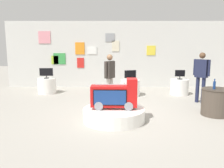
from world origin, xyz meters
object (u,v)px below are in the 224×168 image
(main_display_pedestal, at_px, (114,114))
(tv_on_left_rear, at_px, (47,73))
(side_table_round, at_px, (216,102))
(display_pedestal_center_rear, at_px, (130,88))
(display_pedestal_right_rear, at_px, (180,87))
(display_pedestal_left_rear, at_px, (47,86))
(shopper_browsing_rear, at_px, (202,74))
(novelty_firetruck_tv, at_px, (115,96))
(shopper_browsing_near_truck, at_px, (110,74))
(tv_on_center_rear, at_px, (131,75))
(tv_on_right_rear, at_px, (180,74))
(bottle_on_side_table, at_px, (215,85))

(main_display_pedestal, bearing_deg, tv_on_left_rear, 127.85)
(main_display_pedestal, distance_m, side_table_round, 2.86)
(display_pedestal_center_rear, relative_size, display_pedestal_right_rear, 1.05)
(display_pedestal_right_rear, bearing_deg, display_pedestal_left_rear, 177.23)
(display_pedestal_right_rear, bearing_deg, shopper_browsing_rear, -75.90)
(novelty_firetruck_tv, xyz_separation_m, side_table_round, (2.79, 0.48, -0.26))
(display_pedestal_center_rear, xyz_separation_m, shopper_browsing_near_truck, (-0.77, -0.86, 0.63))
(novelty_firetruck_tv, bearing_deg, tv_on_center_rear, 78.25)
(side_table_round, bearing_deg, display_pedestal_left_rear, 151.59)
(display_pedestal_left_rear, bearing_deg, tv_on_left_rear, -91.76)
(shopper_browsing_near_truck, bearing_deg, display_pedestal_right_rear, 21.11)
(tv_on_right_rear, distance_m, shopper_browsing_rear, 1.34)
(display_pedestal_left_rear, height_order, display_pedestal_center_rear, same)
(bottle_on_side_table, relative_size, shopper_browsing_near_truck, 0.18)
(tv_on_left_rear, bearing_deg, novelty_firetruck_tv, -51.97)
(main_display_pedestal, distance_m, bottle_on_side_table, 2.83)
(display_pedestal_right_rear, distance_m, bottle_on_side_table, 2.82)
(main_display_pedestal, height_order, display_pedestal_right_rear, display_pedestal_right_rear)
(display_pedestal_left_rear, xyz_separation_m, tv_on_left_rear, (-0.00, -0.00, 0.53))
(tv_on_left_rear, relative_size, display_pedestal_center_rear, 0.72)
(main_display_pedestal, bearing_deg, display_pedestal_left_rear, 127.82)
(main_display_pedestal, xyz_separation_m, display_pedestal_center_rear, (0.65, 2.99, 0.14))
(novelty_firetruck_tv, height_order, tv_on_center_rear, novelty_firetruck_tv)
(display_pedestal_left_rear, bearing_deg, tv_on_right_rear, -2.81)
(display_pedestal_center_rear, bearing_deg, display_pedestal_left_rear, 172.48)
(display_pedestal_left_rear, height_order, bottle_on_side_table, bottle_on_side_table)
(novelty_firetruck_tv, relative_size, shopper_browsing_near_truck, 0.73)
(display_pedestal_center_rear, xyz_separation_m, tv_on_center_rear, (-0.00, -0.00, 0.50))
(main_display_pedestal, height_order, bottle_on_side_table, bottle_on_side_table)
(novelty_firetruck_tv, xyz_separation_m, shopper_browsing_near_truck, (-0.15, 2.14, 0.30))
(main_display_pedestal, relative_size, shopper_browsing_near_truck, 0.98)
(tv_on_center_rear, relative_size, tv_on_right_rear, 1.20)
(display_pedestal_left_rear, height_order, display_pedestal_right_rear, same)
(shopper_browsing_rear, bearing_deg, shopper_browsing_near_truck, 175.35)
(display_pedestal_left_rear, distance_m, display_pedestal_right_rear, 5.25)
(novelty_firetruck_tv, height_order, shopper_browsing_near_truck, shopper_browsing_near_truck)
(side_table_round, xyz_separation_m, shopper_browsing_rear, (0.10, 1.41, 0.61))
(side_table_round, relative_size, bottle_on_side_table, 2.77)
(display_pedestal_center_rear, distance_m, display_pedestal_right_rear, 1.94)
(tv_on_center_rear, bearing_deg, shopper_browsing_rear, -26.03)
(display_pedestal_right_rear, bearing_deg, main_display_pedestal, -129.15)
(tv_on_right_rear, distance_m, bottle_on_side_table, 2.76)
(tv_on_left_rear, distance_m, display_pedestal_right_rear, 5.28)
(display_pedestal_left_rear, bearing_deg, bottle_on_side_table, -29.28)
(display_pedestal_center_rear, distance_m, shopper_browsing_rear, 2.61)
(novelty_firetruck_tv, bearing_deg, main_display_pedestal, 161.97)
(shopper_browsing_near_truck, bearing_deg, tv_on_left_rear, 152.95)
(display_pedestal_right_rear, distance_m, side_table_round, 2.72)
(display_pedestal_center_rear, bearing_deg, tv_on_left_rear, 172.55)
(side_table_round, relative_size, shopper_browsing_near_truck, 0.49)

